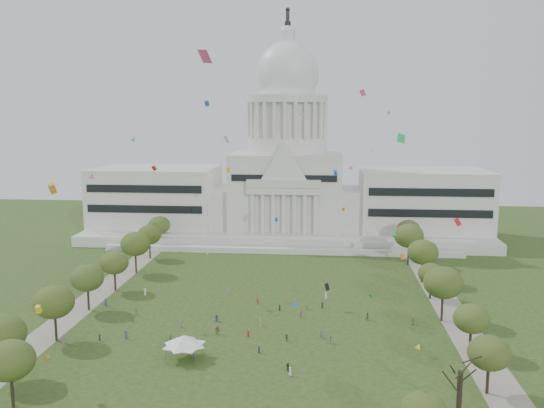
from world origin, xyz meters
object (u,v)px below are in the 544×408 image
at_px(person_0, 412,321).
at_px(event_tent, 184,340).
at_px(capitol, 287,182).
at_px(big_bare_tree, 461,367).

bearing_deg(person_0, event_tent, -130.04).
xyz_separation_m(capitol, event_tent, (-13.29, -123.25, -18.30)).
height_order(event_tent, person_0, event_tent).
distance_m(capitol, event_tent, 125.31).
relative_size(big_bare_tree, event_tent, 1.16).
bearing_deg(big_bare_tree, capitol, 105.02).
xyz_separation_m(big_bare_tree, person_0, (-1.35, 42.19, -7.77)).
bearing_deg(event_tent, capitol, 83.85).
bearing_deg(big_bare_tree, person_0, 91.83).
relative_size(event_tent, person_0, 6.11).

